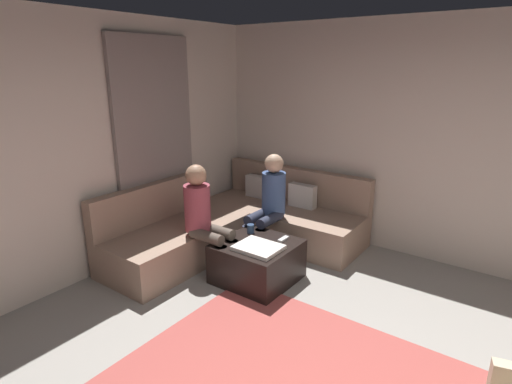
% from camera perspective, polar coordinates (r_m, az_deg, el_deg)
% --- Properties ---
extents(wall_back, '(6.00, 0.12, 2.70)m').
position_cam_1_polar(wall_back, '(4.95, 25.09, 5.89)').
color(wall_back, beige).
rests_on(wall_back, ground_plane).
extents(wall_left, '(0.12, 6.00, 2.70)m').
position_cam_1_polar(wall_left, '(4.35, -27.73, 4.15)').
color(wall_left, beige).
rests_on(wall_left, ground_plane).
extents(curtain_panel, '(0.06, 1.10, 2.50)m').
position_cam_1_polar(curtain_panel, '(4.98, -13.69, 5.92)').
color(curtain_panel, gray).
rests_on(curtain_panel, ground_plane).
extents(sectional_couch, '(2.10, 2.55, 0.87)m').
position_cam_1_polar(sectional_couch, '(5.15, -2.45, -4.52)').
color(sectional_couch, '#9E7F6B').
rests_on(sectional_couch, ground_plane).
extents(ottoman, '(0.76, 0.76, 0.42)m').
position_cam_1_polar(ottoman, '(4.38, 0.17, -9.57)').
color(ottoman, black).
rests_on(ottoman, ground_plane).
extents(folded_blanket, '(0.44, 0.36, 0.04)m').
position_cam_1_polar(folded_blanket, '(4.14, 0.33, -7.70)').
color(folded_blanket, white).
rests_on(folded_blanket, ottoman).
extents(coffee_mug, '(0.08, 0.08, 0.10)m').
position_cam_1_polar(coffee_mug, '(4.53, -0.75, -5.08)').
color(coffee_mug, '#334C72').
rests_on(coffee_mug, ottoman).
extents(game_remote, '(0.05, 0.15, 0.02)m').
position_cam_1_polar(game_remote, '(4.36, 3.81, -6.52)').
color(game_remote, white).
rests_on(game_remote, ottoman).
extents(person_on_couch_back, '(0.30, 0.60, 1.20)m').
position_cam_1_polar(person_on_couch_back, '(4.82, 1.81, -1.26)').
color(person_on_couch_back, '#2D3347').
rests_on(person_on_couch_back, ground_plane).
extents(person_on_couch_side, '(0.60, 0.30, 1.20)m').
position_cam_1_polar(person_on_couch_side, '(4.39, -7.15, -3.32)').
color(person_on_couch_side, brown).
rests_on(person_on_couch_side, ground_plane).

